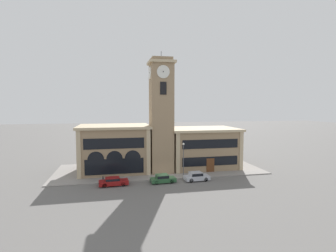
% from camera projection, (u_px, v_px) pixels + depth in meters
% --- Properties ---
extents(ground_plane, '(300.00, 300.00, 0.00)m').
position_uv_depth(ground_plane, '(167.00, 180.00, 43.34)').
color(ground_plane, '#605E5B').
extents(sidewalk_kerb, '(38.52, 14.78, 0.15)m').
position_uv_depth(sidewalk_kerb, '(159.00, 169.00, 50.55)').
color(sidewalk_kerb, gray).
rests_on(sidewalk_kerb, ground_plane).
extents(clock_tower, '(4.68, 4.68, 22.01)m').
position_uv_depth(clock_tower, '(161.00, 116.00, 47.59)').
color(clock_tower, '#937A5B').
rests_on(clock_tower, ground_plane).
extents(town_hall_left_wing, '(13.03, 10.28, 8.67)m').
position_uv_depth(town_hall_left_wing, '(114.00, 148.00, 49.07)').
color(town_hall_left_wing, '#937A5B').
rests_on(town_hall_left_wing, ground_plane).
extents(town_hall_right_wing, '(13.67, 10.28, 7.86)m').
position_uv_depth(town_hall_right_wing, '(202.00, 147.00, 52.57)').
color(town_hall_right_wing, '#937A5B').
rests_on(town_hall_right_wing, ground_plane).
extents(parked_car_near, '(4.56, 2.07, 1.30)m').
position_uv_depth(parked_car_near, '(113.00, 181.00, 40.24)').
color(parked_car_near, maroon).
rests_on(parked_car_near, ground_plane).
extents(parked_car_mid, '(4.12, 2.05, 1.33)m').
position_uv_depth(parked_car_mid, '(163.00, 178.00, 41.80)').
color(parked_car_mid, '#285633').
rests_on(parked_car_mid, ground_plane).
extents(parked_car_far, '(4.20, 2.12, 1.44)m').
position_uv_depth(parked_car_far, '(196.00, 176.00, 42.92)').
color(parked_car_far, '#B2B7C1').
rests_on(parked_car_far, ground_plane).
extents(street_lamp, '(0.36, 0.36, 5.89)m').
position_uv_depth(street_lamp, '(183.00, 155.00, 44.13)').
color(street_lamp, '#4C4C51').
rests_on(street_lamp, sidewalk_kerb).
extents(bollard, '(0.18, 0.18, 1.06)m').
position_uv_depth(bollard, '(103.00, 179.00, 41.50)').
color(bollard, black).
rests_on(bollard, sidewalk_kerb).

